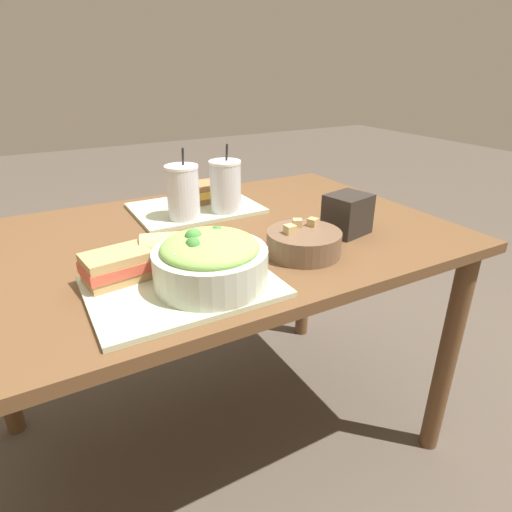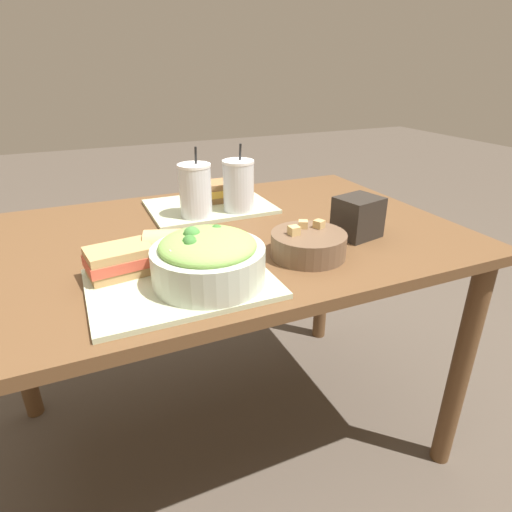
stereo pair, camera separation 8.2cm
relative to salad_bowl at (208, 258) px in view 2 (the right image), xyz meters
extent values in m
plane|color=#4C4238|center=(0.12, 0.29, -0.84)|extent=(12.00, 12.00, 0.00)
cube|color=brown|center=(0.12, 0.29, -0.08)|extent=(1.38, 0.90, 0.03)
cylinder|color=brown|center=(0.75, -0.10, -0.47)|extent=(0.06, 0.06, 0.75)
cylinder|color=brown|center=(-0.51, 0.68, -0.47)|extent=(0.06, 0.06, 0.75)
cylinder|color=brown|center=(0.75, 0.68, -0.47)|extent=(0.06, 0.06, 0.75)
cube|color=#B2BC99|center=(-0.06, 0.03, -0.06)|extent=(0.39, 0.30, 0.01)
cube|color=#B2BC99|center=(0.17, 0.52, -0.06)|extent=(0.39, 0.30, 0.01)
cylinder|color=beige|center=(0.00, 0.00, -0.02)|extent=(0.24, 0.24, 0.08)
ellipsoid|color=#7FB251|center=(0.00, 0.00, 0.03)|extent=(0.21, 0.21, 0.06)
sphere|color=#38702D|center=(-0.04, -0.01, 0.05)|extent=(0.03, 0.03, 0.03)
sphere|color=#38702D|center=(0.03, 0.04, 0.04)|extent=(0.03, 0.03, 0.03)
sphere|color=#38702D|center=(-0.04, -0.02, 0.05)|extent=(0.03, 0.03, 0.03)
sphere|color=#427F38|center=(-0.03, 0.02, 0.05)|extent=(0.04, 0.04, 0.04)
cube|color=beige|center=(-0.04, 0.00, 0.04)|extent=(0.04, 0.05, 0.01)
cube|color=beige|center=(-0.07, -0.01, 0.04)|extent=(0.04, 0.06, 0.01)
cylinder|color=brown|center=(0.28, 0.05, -0.04)|extent=(0.19, 0.19, 0.06)
cylinder|color=#4C2814|center=(0.28, 0.05, -0.01)|extent=(0.17, 0.17, 0.01)
cube|color=tan|center=(0.32, 0.08, 0.00)|extent=(0.03, 0.03, 0.02)
cube|color=tan|center=(0.28, 0.09, 0.00)|extent=(0.03, 0.03, 0.02)
cube|color=tan|center=(0.24, 0.06, 0.00)|extent=(0.03, 0.03, 0.02)
cube|color=tan|center=(-0.17, 0.12, -0.05)|extent=(0.15, 0.11, 0.02)
cube|color=#C64C38|center=(-0.17, 0.12, -0.02)|extent=(0.15, 0.11, 0.02)
cube|color=tan|center=(-0.17, 0.12, 0.00)|extent=(0.15, 0.11, 0.02)
cylinder|color=tan|center=(-0.03, 0.13, -0.02)|extent=(0.18, 0.13, 0.08)
cylinder|color=beige|center=(0.05, 0.10, -0.02)|extent=(0.03, 0.07, 0.07)
cube|color=olive|center=(0.21, 0.56, -0.05)|extent=(0.15, 0.09, 0.02)
cube|color=#EFB742|center=(0.21, 0.56, -0.02)|extent=(0.15, 0.10, 0.02)
cube|color=olive|center=(0.21, 0.56, 0.00)|extent=(0.15, 0.09, 0.02)
cylinder|color=silver|center=(0.10, 0.43, 0.02)|extent=(0.10, 0.10, 0.15)
cylinder|color=black|center=(0.10, 0.43, 0.01)|extent=(0.09, 0.09, 0.12)
cylinder|color=white|center=(0.10, 0.43, 0.10)|extent=(0.10, 0.10, 0.01)
cylinder|color=black|center=(0.11, 0.43, 0.13)|extent=(0.01, 0.02, 0.06)
cylinder|color=silver|center=(0.24, 0.43, 0.02)|extent=(0.10, 0.10, 0.15)
cylinder|color=#701E47|center=(0.24, 0.43, 0.01)|extent=(0.09, 0.09, 0.12)
cylinder|color=white|center=(0.24, 0.43, 0.10)|extent=(0.10, 0.10, 0.01)
cylinder|color=black|center=(0.25, 0.43, 0.13)|extent=(0.01, 0.02, 0.06)
cube|color=#28231E|center=(0.47, 0.11, -0.01)|extent=(0.13, 0.12, 0.11)
cube|color=silver|center=(-0.04, 0.27, -0.07)|extent=(0.15, 0.13, 0.00)
camera|label=1|loc=(-0.31, -0.76, 0.38)|focal=30.00mm
camera|label=2|loc=(-0.24, -0.79, 0.38)|focal=30.00mm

